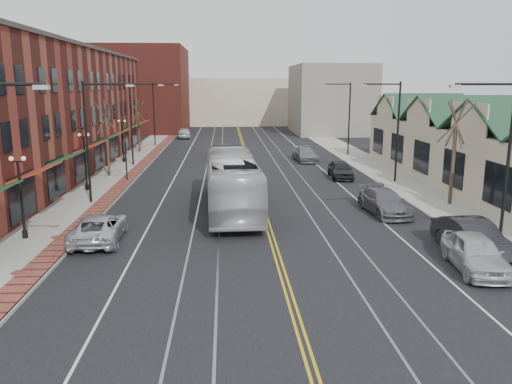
{
  "coord_description": "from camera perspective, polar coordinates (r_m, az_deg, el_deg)",
  "views": [
    {
      "loc": [
        -2.38,
        -17.44,
        7.95
      ],
      "look_at": [
        -0.68,
        9.96,
        2.0
      ],
      "focal_mm": 35.0,
      "sensor_mm": 36.0,
      "label": 1
    }
  ],
  "objects": [
    {
      "name": "tree_left_near",
      "position": [
        44.82,
        -16.66,
        6.04
      ],
      "size": [
        1.78,
        1.37,
        6.48
      ],
      "color": "#382B21",
      "rests_on": "sidewalk_left"
    },
    {
      "name": "lamppost_l_3",
      "position": [
        52.8,
        -14.97,
        5.57
      ],
      "size": [
        0.84,
        0.28,
        4.27
      ],
      "color": "black",
      "rests_on": "sidewalk_left"
    },
    {
      "name": "parked_suv",
      "position": [
        26.96,
        -17.53,
        -3.91
      ],
      "size": [
        2.63,
        5.29,
        1.44
      ],
      "primitive_type": "imported",
      "rotation": [
        0.0,
        0.0,
        3.19
      ],
      "color": "silver",
      "rests_on": "ground"
    },
    {
      "name": "parked_car_b",
      "position": [
        25.91,
        23.5,
        -4.78
      ],
      "size": [
        2.15,
        5.14,
        1.65
      ],
      "primitive_type": "imported",
      "rotation": [
        0.0,
        0.0,
        0.08
      ],
      "color": "black",
      "rests_on": "ground"
    },
    {
      "name": "sidewalk_left",
      "position": [
        39.45,
        -17.58,
        0.14
      ],
      "size": [
        4.0,
        120.0,
        0.15
      ],
      "primitive_type": "cube",
      "color": "gray",
      "rests_on": "ground"
    },
    {
      "name": "backdrop_mid",
      "position": [
        102.53,
        -2.24,
        10.3
      ],
      "size": [
        22.0,
        14.0,
        9.0
      ],
      "primitive_type": "cube",
      "color": "#B7A48D",
      "rests_on": "ground"
    },
    {
      "name": "streetlight_r_1",
      "position": [
        41.77,
        15.37,
        7.78
      ],
      "size": [
        3.33,
        0.25,
        8.0
      ],
      "color": "black",
      "rests_on": "sidewalk_right"
    },
    {
      "name": "traffic_signal",
      "position": [
        42.62,
        -14.67,
        4.28
      ],
      "size": [
        0.18,
        0.15,
        3.8
      ],
      "color": "black",
      "rests_on": "sidewalk_left"
    },
    {
      "name": "lamppost_l_2",
      "position": [
        39.29,
        -18.91,
        3.16
      ],
      "size": [
        0.84,
        0.28,
        4.27
      ],
      "color": "black",
      "rests_on": "sidewalk_left"
    },
    {
      "name": "streetlight_l_3",
      "position": [
        66.08,
        -11.23,
        9.47
      ],
      "size": [
        3.33,
        0.25,
        8.0
      ],
      "color": "black",
      "rests_on": "sidewalk_left"
    },
    {
      "name": "parked_car_c",
      "position": [
        32.15,
        14.46,
        -1.11
      ],
      "size": [
        2.53,
        5.33,
        1.5
      ],
      "primitive_type": "imported",
      "rotation": [
        0.0,
        0.0,
        0.08
      ],
      "color": "slate",
      "rests_on": "ground"
    },
    {
      "name": "streetlight_l_1",
      "position": [
        34.67,
        -18.13,
        6.79
      ],
      "size": [
        3.33,
        0.25,
        8.0
      ],
      "color": "black",
      "rests_on": "sidewalk_left"
    },
    {
      "name": "manhole_mid",
      "position": [
        23.59,
        -25.55,
        -8.31
      ],
      "size": [
        0.6,
        0.6,
        0.02
      ],
      "primitive_type": "cylinder",
      "color": "#592D19",
      "rests_on": "sidewalk_left"
    },
    {
      "name": "parked_car_a",
      "position": [
        23.77,
        23.78,
        -6.36
      ],
      "size": [
        2.42,
        4.88,
        1.6
      ],
      "primitive_type": "imported",
      "rotation": [
        0.0,
        0.0,
        -0.12
      ],
      "color": "silver",
      "rests_on": "ground"
    },
    {
      "name": "streetlight_r_2",
      "position": [
        57.12,
        10.19,
        9.11
      ],
      "size": [
        3.33,
        0.25,
        8.0
      ],
      "color": "black",
      "rests_on": "sidewalk_right"
    },
    {
      "name": "backdrop_right",
      "position": [
        84.29,
        8.5,
        10.44
      ],
      "size": [
        12.0,
        16.0,
        11.0
      ],
      "primitive_type": "cube",
      "color": "slate",
      "rests_on": "ground"
    },
    {
      "name": "ground",
      "position": [
        19.32,
        3.94,
        -12.11
      ],
      "size": [
        160.0,
        160.0,
        0.0
      ],
      "primitive_type": "plane",
      "color": "black",
      "rests_on": "ground"
    },
    {
      "name": "tree_right_mid",
      "position": [
        35.04,
        21.69,
        4.48
      ],
      "size": [
        1.9,
        1.46,
        6.93
      ],
      "color": "#382B21",
      "rests_on": "sidewalk_right"
    },
    {
      "name": "building_left",
      "position": [
        47.51,
        -24.28,
        8.21
      ],
      "size": [
        10.0,
        50.0,
        11.0
      ],
      "primitive_type": "cube",
      "color": "maroon",
      "rests_on": "ground"
    },
    {
      "name": "backdrop_left",
      "position": [
        88.5,
        -12.64,
        11.33
      ],
      "size": [
        14.0,
        18.0,
        14.0
      ],
      "primitive_type": "cube",
      "color": "maroon",
      "rests_on": "ground"
    },
    {
      "name": "building_right",
      "position": [
        43.0,
        24.84,
        3.55
      ],
      "size": [
        8.0,
        36.0,
        4.6
      ],
      "primitive_type": "cube",
      "color": "#B7A48D",
      "rests_on": "ground"
    },
    {
      "name": "transit_bus",
      "position": [
        31.83,
        -2.79,
        1.11
      ],
      "size": [
        3.56,
        13.17,
        3.64
      ],
      "primitive_type": "imported",
      "rotation": [
        0.0,
        0.0,
        3.18
      ],
      "color": "#BBBBBD",
      "rests_on": "ground"
    },
    {
      "name": "streetlight_l_2",
      "position": [
        50.28,
        -13.61,
        8.56
      ],
      "size": [
        3.33,
        0.25,
        8.0
      ],
      "color": "black",
      "rests_on": "sidewalk_left"
    },
    {
      "name": "sidewalk_right",
      "position": [
        40.87,
        17.13,
        0.57
      ],
      "size": [
        4.0,
        120.0,
        0.15
      ],
      "primitive_type": "cube",
      "color": "gray",
      "rests_on": "ground"
    },
    {
      "name": "manhole_far",
      "position": [
        28.03,
        -21.8,
        -4.81
      ],
      "size": [
        0.6,
        0.6,
        0.02
      ],
      "primitive_type": "cylinder",
      "color": "#592D19",
      "rests_on": "sidewalk_left"
    },
    {
      "name": "distant_car_left",
      "position": [
        55.19,
        -3.95,
        4.72
      ],
      "size": [
        1.9,
        4.7,
        1.52
      ],
      "primitive_type": "imported",
      "rotation": [
        0.0,
        0.0,
        3.21
      ],
      "color": "black",
      "rests_on": "ground"
    },
    {
      "name": "streetlight_r_0",
      "position": [
        27.17,
        26.2,
        4.8
      ],
      "size": [
        3.33,
        0.25,
        8.0
      ],
      "color": "black",
      "rests_on": "sidewalk_right"
    },
    {
      "name": "lamppost_l_1",
      "position": [
        28.09,
        -25.23,
        -0.77
      ],
      "size": [
        0.84,
        0.28,
        4.27
      ],
      "color": "black",
      "rests_on": "sidewalk_left"
    },
    {
      "name": "distant_car_right",
      "position": [
        52.74,
        5.65,
        4.3
      ],
      "size": [
        2.4,
        5.13,
        1.45
      ],
      "primitive_type": "imported",
      "rotation": [
        0.0,
        0.0,
        0.08
      ],
      "color": "slate",
      "rests_on": "ground"
    },
    {
      "name": "distant_car_far",
      "position": [
        75.86,
        -8.21,
        6.7
      ],
      "size": [
        2.27,
        4.79,
        1.58
      ],
      "primitive_type": "imported",
      "rotation": [
        0.0,
        0.0,
        3.23
      ],
      "color": "silver",
      "rests_on": "ground"
    },
    {
      "name": "tree_left_far",
      "position": [
        60.48,
        -13.28,
        7.48
      ],
      "size": [
        1.66,
        1.28,
        6.02
      ],
      "color": "#382B21",
      "rests_on": "sidewalk_left"
    },
    {
      "name": "parked_car_d",
      "position": [
        43.53,
        9.64,
        2.55
      ],
      "size": [
        2.04,
        4.55,
        1.52
      ],
      "primitive_type": "imported",
      "rotation": [
        0.0,
        0.0,
        -0.06
      ],
      "color": "black",
      "rests_on": "ground"
    }
  ]
}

